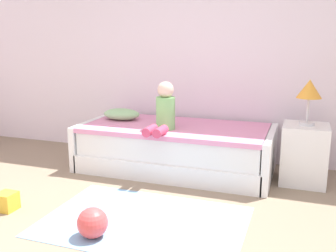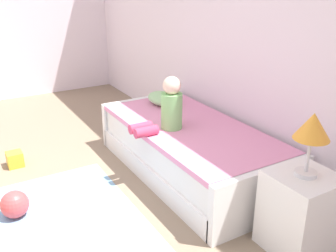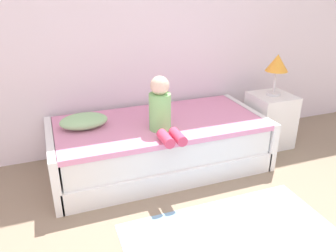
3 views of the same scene
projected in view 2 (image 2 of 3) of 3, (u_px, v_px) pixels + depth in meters
wall_rear at (253, 22)px, 3.56m from camera, size 7.20×0.10×2.90m
bed at (190, 150)px, 3.81m from camera, size 2.11×1.00×0.50m
nightstand at (300, 212)px, 2.73m from camera, size 0.44×0.44×0.60m
table_lamp at (312, 129)px, 2.50m from camera, size 0.24×0.24×0.45m
child_figure at (167, 108)px, 3.58m from camera, size 0.20×0.51×0.50m
pillow at (163, 98)px, 4.30m from camera, size 0.44×0.30×0.13m
toy_ball at (15, 204)px, 3.16m from camera, size 0.23×0.23×0.23m
area_rug at (68, 219)px, 3.16m from camera, size 1.60×1.10×0.01m
toy_block at (15, 159)px, 3.99m from camera, size 0.16×0.16×0.16m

